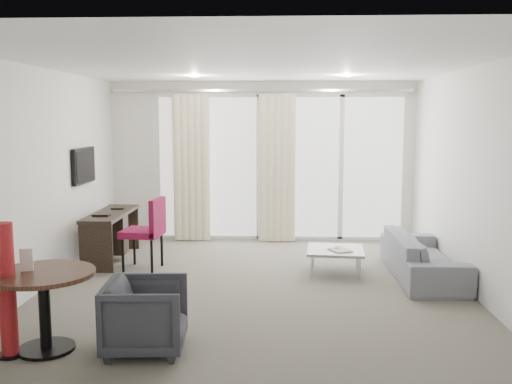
{
  "coord_description": "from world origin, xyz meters",
  "views": [
    {
      "loc": [
        0.29,
        -6.41,
        2.01
      ],
      "look_at": [
        0.0,
        0.6,
        1.1
      ],
      "focal_mm": 40.0,
      "sensor_mm": 36.0,
      "label": 1
    }
  ],
  "objects_px": {
    "sofa": "(423,256)",
    "rattan_chair_b": "(364,201)",
    "tub_armchair": "(146,316)",
    "coffee_table": "(335,261)",
    "desk": "(111,236)",
    "desk_chair": "(142,233)",
    "rattan_chair_a": "(333,208)",
    "round_table": "(45,311)",
    "red_lamp": "(7,290)"
  },
  "relations": [
    {
      "from": "sofa",
      "to": "rattan_chair_b",
      "type": "height_order",
      "value": "rattan_chair_b"
    },
    {
      "from": "tub_armchair",
      "to": "coffee_table",
      "type": "distance_m",
      "value": 3.2
    },
    {
      "from": "coffee_table",
      "to": "rattan_chair_b",
      "type": "xyz_separation_m",
      "value": [
        0.95,
        3.95,
        0.23
      ]
    },
    {
      "from": "desk",
      "to": "desk_chair",
      "type": "distance_m",
      "value": 0.75
    },
    {
      "from": "tub_armchair",
      "to": "rattan_chair_a",
      "type": "distance_m",
      "value": 5.92
    },
    {
      "from": "desk",
      "to": "round_table",
      "type": "xyz_separation_m",
      "value": [
        0.36,
        -3.19,
        0.01
      ]
    },
    {
      "from": "coffee_table",
      "to": "rattan_chair_a",
      "type": "distance_m",
      "value": 2.96
    },
    {
      "from": "round_table",
      "to": "rattan_chair_b",
      "type": "distance_m",
      "value": 7.53
    },
    {
      "from": "rattan_chair_a",
      "to": "rattan_chair_b",
      "type": "height_order",
      "value": "rattan_chair_a"
    },
    {
      "from": "desk",
      "to": "sofa",
      "type": "bearing_deg",
      "value": -9.99
    },
    {
      "from": "desk",
      "to": "tub_armchair",
      "type": "distance_m",
      "value": 3.4
    },
    {
      "from": "desk_chair",
      "to": "rattan_chair_a",
      "type": "height_order",
      "value": "desk_chair"
    },
    {
      "from": "desk",
      "to": "tub_armchair",
      "type": "relative_size",
      "value": 2.11
    },
    {
      "from": "desk",
      "to": "rattan_chair_a",
      "type": "relative_size",
      "value": 1.86
    },
    {
      "from": "tub_armchair",
      "to": "rattan_chair_b",
      "type": "relative_size",
      "value": 0.89
    },
    {
      "from": "desk",
      "to": "desk_chair",
      "type": "relative_size",
      "value": 1.51
    },
    {
      "from": "round_table",
      "to": "sofa",
      "type": "height_order",
      "value": "round_table"
    },
    {
      "from": "desk_chair",
      "to": "rattan_chair_b",
      "type": "bearing_deg",
      "value": 54.96
    },
    {
      "from": "desk",
      "to": "coffee_table",
      "type": "xyz_separation_m",
      "value": [
        3.12,
        -0.58,
        -0.18
      ]
    },
    {
      "from": "desk",
      "to": "sofa",
      "type": "distance_m",
      "value": 4.27
    },
    {
      "from": "red_lamp",
      "to": "coffee_table",
      "type": "distance_m",
      "value": 4.09
    },
    {
      "from": "desk",
      "to": "round_table",
      "type": "relative_size",
      "value": 1.66
    },
    {
      "from": "red_lamp",
      "to": "sofa",
      "type": "distance_m",
      "value": 4.86
    },
    {
      "from": "red_lamp",
      "to": "desk_chair",
      "type": "bearing_deg",
      "value": 80.87
    },
    {
      "from": "desk",
      "to": "rattan_chair_b",
      "type": "height_order",
      "value": "rattan_chair_b"
    },
    {
      "from": "round_table",
      "to": "coffee_table",
      "type": "bearing_deg",
      "value": 43.38
    },
    {
      "from": "coffee_table",
      "to": "red_lamp",
      "type": "bearing_deg",
      "value": -137.8
    },
    {
      "from": "desk",
      "to": "red_lamp",
      "type": "relative_size",
      "value": 1.27
    },
    {
      "from": "desk",
      "to": "sofa",
      "type": "xyz_separation_m",
      "value": [
        4.21,
        -0.74,
        -0.07
      ]
    },
    {
      "from": "desk_chair",
      "to": "tub_armchair",
      "type": "height_order",
      "value": "desk_chair"
    },
    {
      "from": "desk_chair",
      "to": "red_lamp",
      "type": "bearing_deg",
      "value": -91.73
    },
    {
      "from": "red_lamp",
      "to": "coffee_table",
      "type": "relative_size",
      "value": 1.6
    },
    {
      "from": "round_table",
      "to": "coffee_table",
      "type": "distance_m",
      "value": 3.8
    },
    {
      "from": "desk",
      "to": "desk_chair",
      "type": "height_order",
      "value": "desk_chair"
    },
    {
      "from": "desk_chair",
      "to": "rattan_chair_b",
      "type": "distance_m",
      "value": 5.2
    },
    {
      "from": "sofa",
      "to": "desk_chair",
      "type": "bearing_deg",
      "value": 85.82
    },
    {
      "from": "red_lamp",
      "to": "rattan_chair_b",
      "type": "relative_size",
      "value": 1.48
    },
    {
      "from": "desk",
      "to": "desk_chair",
      "type": "bearing_deg",
      "value": -40.18
    },
    {
      "from": "red_lamp",
      "to": "rattan_chair_b",
      "type": "bearing_deg",
      "value": 59.31
    },
    {
      "from": "tub_armchair",
      "to": "round_table",
      "type": "bearing_deg",
      "value": 87.53
    },
    {
      "from": "desk",
      "to": "tub_armchair",
      "type": "xyz_separation_m",
      "value": [
        1.24,
        -3.17,
        -0.03
      ]
    },
    {
      "from": "desk_chair",
      "to": "rattan_chair_a",
      "type": "distance_m",
      "value": 3.98
    },
    {
      "from": "desk",
      "to": "round_table",
      "type": "distance_m",
      "value": 3.21
    },
    {
      "from": "desk",
      "to": "coffee_table",
      "type": "relative_size",
      "value": 2.04
    },
    {
      "from": "red_lamp",
      "to": "rattan_chair_b",
      "type": "xyz_separation_m",
      "value": [
        3.97,
        6.68,
        -0.19
      ]
    },
    {
      "from": "desk",
      "to": "rattan_chair_b",
      "type": "distance_m",
      "value": 5.28
    },
    {
      "from": "round_table",
      "to": "rattan_chair_a",
      "type": "height_order",
      "value": "rattan_chair_a"
    },
    {
      "from": "tub_armchair",
      "to": "sofa",
      "type": "height_order",
      "value": "tub_armchair"
    },
    {
      "from": "desk_chair",
      "to": "rattan_chair_b",
      "type": "xyz_separation_m",
      "value": [
        3.51,
        3.84,
        -0.09
      ]
    },
    {
      "from": "sofa",
      "to": "rattan_chair_b",
      "type": "xyz_separation_m",
      "value": [
        -0.14,
        4.1,
        0.11
      ]
    }
  ]
}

